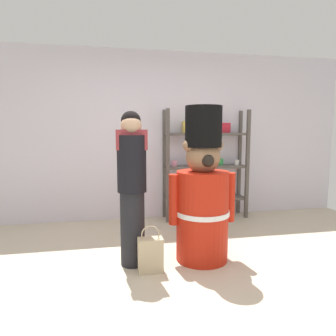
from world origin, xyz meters
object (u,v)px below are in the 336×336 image
Objects in this scene: merchandise_shelf at (206,163)px; shopping_bag at (150,254)px; person_shopper at (132,184)px; teddy_bear_guard at (202,196)px.

shopping_bag is at bearing -122.92° from merchandise_shelf.
shopping_bag is at bearing -54.21° from person_shopper.
merchandise_shelf reaches higher than person_shopper.
merchandise_shelf is 1.08× the size of person_shopper.
merchandise_shelf is 1.05× the size of teddy_bear_guard.
merchandise_shelf is 1.97m from person_shopper.
shopping_bag is (0.16, -0.22, -0.66)m from person_shopper.
person_shopper is (-1.27, -1.51, -0.04)m from merchandise_shelf.
merchandise_shelf is 2.17m from shopping_bag.
teddy_bear_guard reaches higher than shopping_bag.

